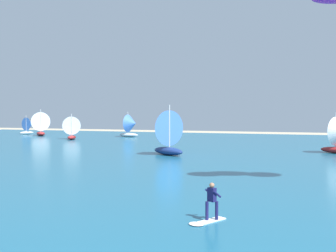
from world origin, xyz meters
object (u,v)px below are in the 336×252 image
sailboat_leading (40,124)px  sailboat_mid_right (131,125)px  sailboat_trailing (72,128)px  sailboat_mid_left (29,126)px  kitesurfer (209,208)px  sailboat_outermost (165,132)px

sailboat_leading → sailboat_mid_right: size_ratio=1.11×
sailboat_mid_right → sailboat_trailing: (-7.02, -10.30, -0.18)m
sailboat_mid_left → sailboat_trailing: size_ratio=0.92×
sailboat_mid_left → sailboat_leading: bearing=-31.1°
kitesurfer → sailboat_outermost: size_ratio=0.35×
sailboat_outermost → sailboat_leading: bearing=145.1°
sailboat_mid_left → sailboat_trailing: (19.99, -11.97, 0.17)m
sailboat_mid_left → sailboat_outermost: sailboat_outermost is taller
kitesurfer → sailboat_leading: 73.89m
kitesurfer → sailboat_mid_left: bearing=135.3°
sailboat_outermost → sailboat_mid_right: (-18.62, 29.62, -0.27)m
sailboat_leading → sailboat_trailing: sailboat_leading is taller
sailboat_mid_right → sailboat_trailing: bearing=-124.3°
sailboat_mid_left → sailboat_trailing: 23.30m
sailboat_outermost → sailboat_trailing: sailboat_outermost is taller
kitesurfer → sailboat_mid_right: (-30.54, 55.24, 1.73)m
kitesurfer → sailboat_mid_left: (-57.55, 56.91, 1.38)m
sailboat_mid_left → kitesurfer: bearing=-44.7°
sailboat_mid_right → kitesurfer: bearing=-61.1°
kitesurfer → sailboat_outermost: bearing=114.9°
sailboat_mid_left → sailboat_mid_right: (27.00, -1.67, 0.35)m
sailboat_mid_left → sailboat_outermost: 55.33m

